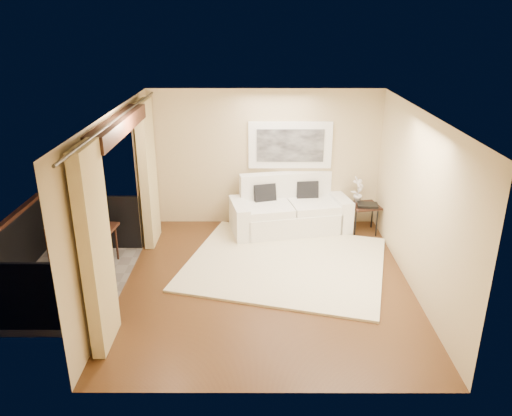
{
  "coord_description": "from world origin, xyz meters",
  "views": [
    {
      "loc": [
        -0.16,
        -6.99,
        3.99
      ],
      "look_at": [
        -0.17,
        0.57,
        1.05
      ],
      "focal_mm": 35.0,
      "sensor_mm": 36.0,
      "label": 1
    }
  ],
  "objects_px": {
    "orchid": "(358,190)",
    "balcony_chair_far": "(91,233)",
    "balcony_chair_near": "(64,256)",
    "ice_bucket": "(88,219)",
    "bistro_table": "(96,233)",
    "side_table": "(365,208)",
    "sofa": "(289,211)"
  },
  "relations": [
    {
      "from": "orchid",
      "to": "ice_bucket",
      "type": "xyz_separation_m",
      "value": [
        -4.79,
        -1.44,
        -0.03
      ]
    },
    {
      "from": "sofa",
      "to": "balcony_chair_far",
      "type": "height_order",
      "value": "sofa"
    },
    {
      "from": "orchid",
      "to": "balcony_chair_far",
      "type": "xyz_separation_m",
      "value": [
        -4.81,
        -1.33,
        -0.33
      ]
    },
    {
      "from": "balcony_chair_far",
      "to": "ice_bucket",
      "type": "bearing_deg",
      "value": 107.71
    },
    {
      "from": "balcony_chair_near",
      "to": "ice_bucket",
      "type": "height_order",
      "value": "balcony_chair_near"
    },
    {
      "from": "balcony_chair_far",
      "to": "balcony_chair_near",
      "type": "bearing_deg",
      "value": 95.96
    },
    {
      "from": "ice_bucket",
      "to": "balcony_chair_far",
      "type": "bearing_deg",
      "value": 99.52
    },
    {
      "from": "orchid",
      "to": "ice_bucket",
      "type": "height_order",
      "value": "orchid"
    },
    {
      "from": "side_table",
      "to": "bistro_table",
      "type": "distance_m",
      "value": 4.97
    },
    {
      "from": "sofa",
      "to": "bistro_table",
      "type": "distance_m",
      "value": 3.64
    },
    {
      "from": "bistro_table",
      "to": "balcony_chair_far",
      "type": "xyz_separation_m",
      "value": [
        -0.18,
        0.24,
        -0.12
      ]
    },
    {
      "from": "side_table",
      "to": "orchid",
      "type": "height_order",
      "value": "orchid"
    },
    {
      "from": "sofa",
      "to": "ice_bucket",
      "type": "bearing_deg",
      "value": -169.8
    },
    {
      "from": "bistro_table",
      "to": "ice_bucket",
      "type": "bearing_deg",
      "value": 142.1
    },
    {
      "from": "bistro_table",
      "to": "ice_bucket",
      "type": "height_order",
      "value": "ice_bucket"
    },
    {
      "from": "side_table",
      "to": "ice_bucket",
      "type": "relative_size",
      "value": 3.04
    },
    {
      "from": "side_table",
      "to": "ice_bucket",
      "type": "distance_m",
      "value": 5.1
    },
    {
      "from": "side_table",
      "to": "orchid",
      "type": "xyz_separation_m",
      "value": [
        -0.13,
        0.13,
        0.32
      ]
    },
    {
      "from": "side_table",
      "to": "orchid",
      "type": "distance_m",
      "value": 0.37
    },
    {
      "from": "sofa",
      "to": "balcony_chair_far",
      "type": "relative_size",
      "value": 2.79
    },
    {
      "from": "orchid",
      "to": "bistro_table",
      "type": "relative_size",
      "value": 0.75
    },
    {
      "from": "ice_bucket",
      "to": "side_table",
      "type": "bearing_deg",
      "value": 14.93
    },
    {
      "from": "side_table",
      "to": "ice_bucket",
      "type": "xyz_separation_m",
      "value": [
        -4.92,
        -1.31,
        0.3
      ]
    },
    {
      "from": "side_table",
      "to": "balcony_chair_far",
      "type": "bearing_deg",
      "value": -166.38
    },
    {
      "from": "side_table",
      "to": "balcony_chair_far",
      "type": "xyz_separation_m",
      "value": [
        -4.94,
        -1.2,
        -0.01
      ]
    },
    {
      "from": "side_table",
      "to": "balcony_chair_near",
      "type": "height_order",
      "value": "balcony_chair_near"
    },
    {
      "from": "orchid",
      "to": "balcony_chair_near",
      "type": "distance_m",
      "value": 5.43
    },
    {
      "from": "orchid",
      "to": "balcony_chair_far",
      "type": "distance_m",
      "value": 5.0
    },
    {
      "from": "orchid",
      "to": "balcony_chair_near",
      "type": "xyz_separation_m",
      "value": [
        -4.85,
        -2.44,
        -0.21
      ]
    },
    {
      "from": "orchid",
      "to": "balcony_chair_near",
      "type": "height_order",
      "value": "orchid"
    },
    {
      "from": "bistro_table",
      "to": "balcony_chair_near",
      "type": "xyz_separation_m",
      "value": [
        -0.23,
        -0.87,
        0.0
      ]
    },
    {
      "from": "sofa",
      "to": "side_table",
      "type": "distance_m",
      "value": 1.47
    }
  ]
}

